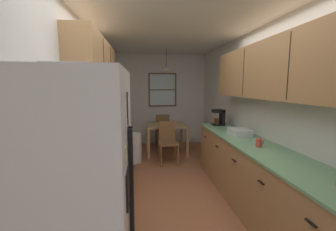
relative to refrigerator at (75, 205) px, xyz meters
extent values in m
plane|color=#995B3D|center=(0.94, 2.18, -0.89)|extent=(12.00, 12.00, 0.00)
cube|color=silver|center=(-0.41, 2.18, 0.39)|extent=(0.10, 9.00, 2.55)
cube|color=silver|center=(2.29, 2.18, 0.39)|extent=(0.10, 9.00, 2.55)
cube|color=silver|center=(0.94, 4.83, 0.39)|extent=(4.40, 0.10, 2.55)
cube|color=white|center=(0.94, 2.18, 1.70)|extent=(4.40, 9.00, 0.08)
cube|color=white|center=(0.00, 0.00, 0.00)|extent=(0.71, 0.78, 1.77)
cube|color=black|center=(0.36, 0.00, -0.05)|extent=(0.01, 0.01, 1.59)
cube|color=black|center=(0.37, -0.04, -0.05)|extent=(0.02, 0.02, 1.13)
cube|color=black|center=(0.37, 0.04, -0.05)|extent=(0.02, 0.02, 1.13)
cube|color=black|center=(0.36, -0.17, 0.18)|extent=(0.01, 0.15, 0.22)
cube|color=beige|center=(0.36, -0.22, 0.41)|extent=(0.01, 0.05, 0.07)
cube|color=white|center=(0.36, -0.13, 0.56)|extent=(0.01, 0.04, 0.05)
cube|color=black|center=(-0.05, 0.70, -0.44)|extent=(0.62, 0.58, 0.90)
cube|color=black|center=(0.27, 0.70, -0.47)|extent=(0.01, 0.41, 0.30)
cube|color=silver|center=(0.29, 0.70, -0.26)|extent=(0.02, 0.47, 0.02)
cube|color=black|center=(-0.05, 0.70, 0.02)|extent=(0.59, 0.55, 0.02)
cube|color=black|center=(-0.33, 0.70, 0.11)|extent=(0.06, 0.58, 0.20)
cylinder|color=#2D2D2D|center=(-0.19, 0.57, 0.04)|extent=(0.15, 0.15, 0.01)
cylinder|color=#2D2D2D|center=(-0.19, 0.83, 0.04)|extent=(0.15, 0.15, 0.01)
cylinder|color=#2D2D2D|center=(0.09, 0.57, 0.04)|extent=(0.15, 0.15, 0.01)
cylinder|color=#2D2D2D|center=(0.09, 0.83, 0.04)|extent=(0.15, 0.15, 0.01)
cube|color=silver|center=(-0.17, 0.70, 0.81)|extent=(0.38, 0.56, 0.32)
cube|color=black|center=(0.03, 0.65, 0.81)|extent=(0.01, 0.34, 0.21)
cube|color=#2D2D33|center=(0.03, 0.89, 0.81)|extent=(0.01, 0.11, 0.21)
cube|color=#A87A4C|center=(-0.06, 1.89, -0.45)|extent=(0.60, 1.78, 0.87)
cube|color=#6B9E70|center=(-0.06, 1.89, 0.00)|extent=(0.63, 1.80, 0.03)
cube|color=black|center=(0.26, 1.30, -0.19)|extent=(0.02, 0.10, 0.01)
cube|color=black|center=(0.26, 1.89, -0.19)|extent=(0.02, 0.10, 0.01)
cube|color=black|center=(0.26, 2.49, -0.19)|extent=(0.02, 0.10, 0.01)
cube|color=#A87A4C|center=(-0.20, 1.84, 1.04)|extent=(0.32, 1.88, 0.75)
cube|color=#2D2319|center=(-0.03, 1.53, 1.04)|extent=(0.01, 0.01, 0.69)
cube|color=#2D2319|center=(-0.03, 2.15, 1.04)|extent=(0.01, 0.01, 0.69)
cube|color=#A87A4C|center=(1.94, 1.20, -0.45)|extent=(0.60, 3.29, 0.87)
cube|color=#6B9E70|center=(1.94, 1.20, 0.00)|extent=(0.63, 3.31, 0.03)
cube|color=black|center=(1.63, -0.11, -0.19)|extent=(0.02, 0.10, 0.01)
cube|color=black|center=(1.63, 0.54, -0.19)|extent=(0.02, 0.10, 0.01)
cube|color=black|center=(1.63, 1.20, -0.19)|extent=(0.02, 0.10, 0.01)
cube|color=black|center=(1.63, 1.86, -0.19)|extent=(0.02, 0.10, 0.01)
cube|color=black|center=(1.63, 2.52, -0.19)|extent=(0.02, 0.10, 0.01)
cube|color=#A87A4C|center=(2.08, 1.15, 0.98)|extent=(0.32, 2.99, 0.73)
cube|color=#2D2319|center=(1.92, 0.66, 0.98)|extent=(0.01, 0.01, 0.67)
cube|color=#2D2319|center=(1.92, 1.64, 0.98)|extent=(0.01, 0.01, 0.67)
cube|color=#A87F51|center=(1.02, 3.78, -0.17)|extent=(0.96, 0.86, 0.03)
cube|color=#A87F51|center=(0.57, 3.38, -0.54)|extent=(0.06, 0.06, 0.70)
cube|color=#A87F51|center=(1.47, 3.38, -0.54)|extent=(0.06, 0.06, 0.70)
cube|color=#A87F51|center=(0.57, 4.18, -0.54)|extent=(0.06, 0.06, 0.70)
cube|color=#A87F51|center=(1.47, 4.18, -0.54)|extent=(0.06, 0.06, 0.70)
cube|color=brown|center=(0.99, 3.07, -0.44)|extent=(0.42, 0.42, 0.04)
cube|color=brown|center=(0.98, 3.25, -0.21)|extent=(0.37, 0.05, 0.45)
cylinder|color=brown|center=(1.18, 2.90, -0.67)|extent=(0.04, 0.04, 0.43)
cylinder|color=brown|center=(0.81, 2.88, -0.67)|extent=(0.04, 0.04, 0.43)
cylinder|color=brown|center=(1.16, 3.26, -0.67)|extent=(0.04, 0.04, 0.43)
cylinder|color=brown|center=(0.80, 3.24, -0.67)|extent=(0.04, 0.04, 0.43)
cube|color=brown|center=(0.99, 4.49, -0.44)|extent=(0.43, 0.43, 0.04)
cube|color=brown|center=(0.98, 4.31, -0.21)|extent=(0.37, 0.06, 0.45)
cylinder|color=brown|center=(0.83, 4.69, -0.67)|extent=(0.04, 0.04, 0.43)
cylinder|color=brown|center=(1.19, 4.66, -0.67)|extent=(0.04, 0.04, 0.43)
cylinder|color=brown|center=(0.80, 4.32, -0.67)|extent=(0.04, 0.04, 0.43)
cylinder|color=brown|center=(1.16, 4.29, -0.67)|extent=(0.04, 0.04, 0.43)
cylinder|color=black|center=(1.02, 3.78, 1.44)|extent=(0.01, 0.01, 0.45)
cone|color=beige|center=(1.02, 3.78, 1.17)|extent=(0.26, 0.26, 0.10)
sphere|color=white|center=(1.02, 3.78, 1.19)|extent=(0.06, 0.06, 0.06)
cube|color=brown|center=(1.02, 4.76, 0.67)|extent=(0.79, 0.04, 0.95)
cube|color=silver|center=(1.02, 4.74, 0.67)|extent=(0.71, 0.01, 0.87)
cube|color=brown|center=(1.02, 4.74, 0.67)|extent=(0.71, 0.02, 0.03)
cylinder|color=white|center=(0.24, 3.25, -0.57)|extent=(0.34, 0.34, 0.63)
cylinder|color=red|center=(-0.06, 1.21, 0.10)|extent=(0.13, 0.13, 0.17)
cylinder|color=white|center=(-0.06, 1.21, 0.20)|extent=(0.13, 0.13, 0.02)
cube|color=white|center=(0.30, 0.85, -0.39)|extent=(0.02, 0.16, 0.24)
cube|color=black|center=(1.92, 2.64, 0.03)|extent=(0.22, 0.18, 0.02)
cube|color=black|center=(2.00, 2.64, 0.17)|extent=(0.06, 0.18, 0.31)
cube|color=black|center=(1.92, 2.64, 0.30)|extent=(0.22, 0.18, 0.06)
cylinder|color=#331E14|center=(1.90, 2.64, 0.09)|extent=(0.11, 0.11, 0.11)
cylinder|color=#BF3F33|center=(1.91, 1.11, 0.07)|extent=(0.07, 0.07, 0.11)
torus|color=#BF3F33|center=(1.96, 1.11, 0.07)|extent=(0.05, 0.01, 0.05)
cube|color=silver|center=(1.97, 1.78, 0.06)|extent=(0.28, 0.34, 0.10)
cylinder|color=silver|center=(0.92, 3.81, -0.13)|extent=(0.18, 0.18, 0.06)
camera|label=1|loc=(0.46, -1.40, 0.78)|focal=23.06mm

